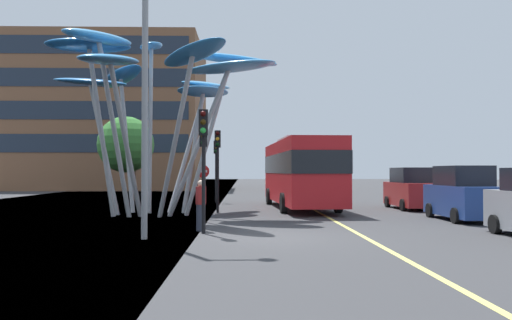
% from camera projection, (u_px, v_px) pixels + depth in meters
% --- Properties ---
extents(ground, '(120.00, 240.00, 0.10)m').
position_uv_depth(ground, '(251.00, 238.00, 15.67)').
color(ground, '#38383A').
extents(red_bus, '(3.29, 11.47, 3.74)m').
position_uv_depth(red_bus, '(300.00, 170.00, 27.70)').
color(red_bus, red).
rests_on(red_bus, ground).
extents(leaf_sculpture, '(10.29, 10.90, 8.71)m').
position_uv_depth(leaf_sculpture, '(156.00, 75.00, 23.14)').
color(leaf_sculpture, '#9EA0A5').
rests_on(leaf_sculpture, ground).
extents(traffic_light_kerb_near, '(0.28, 0.42, 3.89)m').
position_uv_depth(traffic_light_kerb_near, '(203.00, 144.00, 16.39)').
color(traffic_light_kerb_near, black).
rests_on(traffic_light_kerb_near, ground).
extents(traffic_light_kerb_far, '(0.28, 0.42, 3.70)m').
position_uv_depth(traffic_light_kerb_far, '(203.00, 153.00, 20.16)').
color(traffic_light_kerb_far, black).
rests_on(traffic_light_kerb_far, ground).
extents(traffic_light_island_mid, '(0.28, 0.42, 3.88)m').
position_uv_depth(traffic_light_island_mid, '(218.00, 153.00, 24.68)').
color(traffic_light_island_mid, black).
rests_on(traffic_light_island_mid, ground).
extents(traffic_light_opposite, '(0.28, 0.42, 3.89)m').
position_uv_depth(traffic_light_opposite, '(216.00, 158.00, 32.91)').
color(traffic_light_opposite, black).
rests_on(traffic_light_opposite, ground).
extents(car_parked_mid, '(1.92, 4.35, 2.18)m').
position_uv_depth(car_parked_mid, '(463.00, 195.00, 20.98)').
color(car_parked_mid, navy).
rests_on(car_parked_mid, ground).
extents(car_parked_far, '(2.04, 4.51, 2.16)m').
position_uv_depth(car_parked_far, '(412.00, 190.00, 27.23)').
color(car_parked_far, maroon).
rests_on(car_parked_far, ground).
extents(street_lamp, '(1.64, 0.44, 8.82)m').
position_uv_depth(street_lamp, '(156.00, 49.00, 15.24)').
color(street_lamp, gray).
rests_on(street_lamp, ground).
extents(tree_pavement_near, '(3.93, 5.12, 5.63)m').
position_uv_depth(tree_pavement_near, '(126.00, 144.00, 35.54)').
color(tree_pavement_near, brown).
rests_on(tree_pavement_near, ground).
extents(pedestrian, '(0.34, 0.34, 1.67)m').
position_uv_depth(pedestrian, '(201.00, 205.00, 17.20)').
color(pedestrian, '#2D3342').
rests_on(pedestrian, ground).
extents(no_entry_sign, '(0.60, 0.12, 2.26)m').
position_uv_depth(no_entry_sign, '(203.00, 181.00, 24.38)').
color(no_entry_sign, gray).
rests_on(no_entry_sign, ground).
extents(backdrop_building, '(20.58, 15.20, 16.38)m').
position_uv_depth(backdrop_building, '(110.00, 117.00, 59.47)').
color(backdrop_building, brown).
rests_on(backdrop_building, ground).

